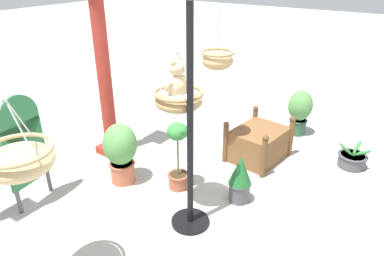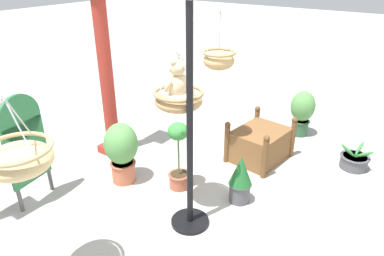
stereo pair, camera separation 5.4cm
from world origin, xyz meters
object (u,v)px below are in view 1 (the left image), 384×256
potted_plant_fern_front (352,159)px  potted_plant_bushy_green (240,178)px  display_pole_central (190,165)px  display_sign_board (23,142)px  teddy_bear (176,82)px  greenhouse_pillar_left (104,76)px  wooden_planter_box (258,143)px  hanging_basket_with_teddy (179,100)px  potted_plant_conical_shrub (178,157)px  hanging_basket_right_low (218,59)px  hanging_basket_left_high (19,160)px  potted_plant_tall_leafy (121,150)px  potted_plant_trailing_ivy (300,110)px

potted_plant_fern_front → potted_plant_bushy_green: bearing=148.7°
display_pole_central → display_sign_board: (-0.75, 1.84, 0.06)m
teddy_bear → greenhouse_pillar_left: bearing=72.2°
wooden_planter_box → hanging_basket_with_teddy: bearing=170.8°
teddy_bear → wooden_planter_box: teddy_bear is taller
wooden_planter_box → potted_plant_conical_shrub: potted_plant_conical_shrub is taller
wooden_planter_box → greenhouse_pillar_left: bearing=119.0°
hanging_basket_right_low → potted_plant_conical_shrub: 1.36m
display_pole_central → greenhouse_pillar_left: size_ratio=0.96×
display_pole_central → teddy_bear: bearing=61.1°
hanging_basket_left_high → potted_plant_conical_shrub: bearing=-2.8°
display_pole_central → potted_plant_bushy_green: (0.70, -0.26, -0.46)m
teddy_bear → wooden_planter_box: bearing=-10.0°
teddy_bear → potted_plant_conical_shrub: (0.35, 0.26, -1.16)m
potted_plant_fern_front → display_sign_board: 4.45m
display_pole_central → teddy_bear: size_ratio=5.63×
potted_plant_bushy_green → potted_plant_conical_shrub: potted_plant_conical_shrub is taller
potted_plant_fern_front → potted_plant_conical_shrub: bearing=135.7°
hanging_basket_left_high → potted_plant_bushy_green: (2.15, -0.89, -1.03)m
teddy_bear → hanging_basket_left_high: 1.66m
display_sign_board → potted_plant_bushy_green: bearing=-55.4°
potted_plant_tall_leafy → teddy_bear: bearing=-92.8°
hanging_basket_with_teddy → potted_plant_trailing_ivy: bearing=-9.8°
wooden_planter_box → potted_plant_fern_front: size_ratio=1.91×
potted_plant_fern_front → hanging_basket_right_low: bearing=123.8°
hanging_basket_with_teddy → potted_plant_tall_leafy: bearing=87.2°
hanging_basket_with_teddy → greenhouse_pillar_left: bearing=72.4°
potted_plant_conical_shrub → wooden_planter_box: bearing=-23.0°
display_pole_central → display_sign_board: bearing=112.2°
display_pole_central → potted_plant_tall_leafy: bearing=81.0°
hanging_basket_right_low → teddy_bear: bearing=-172.7°
potted_plant_fern_front → potted_plant_bushy_green: 1.94m
teddy_bear → potted_plant_conical_shrub: bearing=36.7°
hanging_basket_right_low → potted_plant_bushy_green: (-0.52, -0.67, -1.28)m
teddy_bear → potted_plant_tall_leafy: size_ratio=0.52×
teddy_bear → potted_plant_trailing_ivy: bearing=-10.2°
teddy_bear → potted_plant_fern_front: bearing=-35.0°
potted_plant_bushy_green → potted_plant_trailing_ivy: (2.27, 0.03, 0.12)m
potted_plant_fern_front → hanging_basket_left_high: bearing=153.5°
display_pole_central → potted_plant_conical_shrub: size_ratio=2.65×
hanging_basket_left_high → potted_plant_bushy_green: 2.54m
wooden_planter_box → potted_plant_bushy_green: bearing=-167.3°
hanging_basket_left_high → potted_plant_tall_leafy: bearing=20.8°
potted_plant_conical_shrub → potted_plant_trailing_ivy: 2.59m
potted_plant_conical_shrub → potted_plant_trailing_ivy: (2.47, -0.77, -0.02)m
potted_plant_tall_leafy → wooden_planter_box: bearing=-38.4°
teddy_bear → hanging_basket_left_high: (-1.60, 0.36, -0.27)m
potted_plant_fern_front → potted_plant_bushy_green: potted_plant_bushy_green is taller
wooden_planter_box → potted_plant_trailing_ivy: 1.21m
greenhouse_pillar_left → potted_plant_trailing_ivy: size_ratio=3.30×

